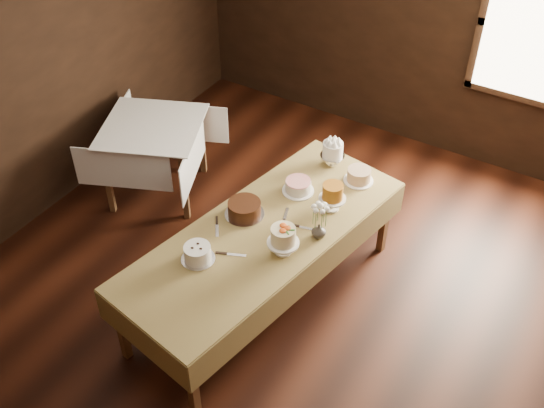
{
  "coord_description": "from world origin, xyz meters",
  "views": [
    {
      "loc": [
        2.07,
        -3.2,
        4.34
      ],
      "look_at": [
        0.0,
        0.2,
        0.95
      ],
      "focal_mm": 42.97,
      "sensor_mm": 36.0,
      "label": 1
    }
  ],
  "objects": [
    {
      "name": "cake_server_d",
      "position": [
        0.31,
        0.25,
        0.8
      ],
      "size": [
        0.24,
        0.08,
        0.01
      ],
      "primitive_type": "cube",
      "rotation": [
        0.0,
        0.0,
        0.24
      ],
      "color": "silver",
      "rests_on": "display_table"
    },
    {
      "name": "wall_left",
      "position": [
        -2.5,
        0.0,
        1.4
      ],
      "size": [
        0.02,
        6.0,
        2.8
      ],
      "primitive_type": "cube",
      "color": "black",
      "rests_on": "ground"
    },
    {
      "name": "cake_chocolate",
      "position": [
        -0.22,
        0.12,
        0.86
      ],
      "size": [
        0.37,
        0.37,
        0.13
      ],
      "color": "silver",
      "rests_on": "display_table"
    },
    {
      "name": "wall_back",
      "position": [
        0.0,
        3.0,
        1.4
      ],
      "size": [
        5.0,
        0.02,
        2.8
      ],
      "primitive_type": "cube",
      "color": "black",
      "rests_on": "ground"
    },
    {
      "name": "cake_caramel",
      "position": [
        0.36,
        0.56,
        0.91
      ],
      "size": [
        0.23,
        0.23,
        0.26
      ],
      "color": "white",
      "rests_on": "display_table"
    },
    {
      "name": "floor",
      "position": [
        0.0,
        0.0,
        0.0
      ],
      "size": [
        5.0,
        6.0,
        0.01
      ],
      "primitive_type": "cube",
      "color": "black",
      "rests_on": "ground"
    },
    {
      "name": "side_table",
      "position": [
        -1.71,
        0.74,
        0.71
      ],
      "size": [
        1.25,
        1.25,
        0.81
      ],
      "rotation": [
        0.0,
        0.0,
        0.41
      ],
      "color": "#4E311B",
      "rests_on": "ground"
    },
    {
      "name": "cake_server_a",
      "position": [
        -0.01,
        -0.3,
        0.8
      ],
      "size": [
        0.23,
        0.12,
        0.01
      ],
      "primitive_type": "cube",
      "rotation": [
        0.0,
        0.0,
        0.41
      ],
      "color": "silver",
      "rests_on": "display_table"
    },
    {
      "name": "flower_vase",
      "position": [
        0.43,
        0.21,
        0.85
      ],
      "size": [
        0.16,
        0.16,
        0.12
      ],
      "primitive_type": "imported",
      "rotation": [
        0.0,
        0.0,
        3.8
      ],
      "color": "#2D2823",
      "rests_on": "display_table"
    },
    {
      "name": "cake_server_e",
      "position": [
        -0.3,
        -0.15,
        0.8
      ],
      "size": [
        0.16,
        0.21,
        0.01
      ],
      "primitive_type": "cube",
      "rotation": [
        0.0,
        0.0,
        -0.94
      ],
      "color": "silver",
      "rests_on": "display_table"
    },
    {
      "name": "display_table",
      "position": [
        0.02,
        0.03,
        0.73
      ],
      "size": [
        1.45,
        2.7,
        0.79
      ],
      "rotation": [
        0.0,
        0.0,
        -0.19
      ],
      "color": "#4E311B",
      "rests_on": "ground"
    },
    {
      "name": "cake_lattice",
      "position": [
        0.01,
        0.62,
        0.84
      ],
      "size": [
        0.31,
        0.31,
        0.1
      ],
      "color": "white",
      "rests_on": "display_table"
    },
    {
      "name": "cake_flowers",
      "position": [
        0.28,
        -0.09,
        0.91
      ],
      "size": [
        0.25,
        0.25,
        0.26
      ],
      "color": "white",
      "rests_on": "display_table"
    },
    {
      "name": "flower_bouquet",
      "position": [
        0.43,
        0.21,
        1.03
      ],
      "size": [
        0.14,
        0.14,
        0.2
      ],
      "primitive_type": null,
      "color": "white",
      "rests_on": "flower_vase"
    },
    {
      "name": "cake_meringue",
      "position": [
        0.07,
        1.12,
        0.9
      ],
      "size": [
        0.26,
        0.26,
        0.24
      ],
      "color": "silver",
      "rests_on": "display_table"
    },
    {
      "name": "cake_speckled",
      "position": [
        0.39,
        1.02,
        0.85
      ],
      "size": [
        0.28,
        0.28,
        0.12
      ],
      "color": "white",
      "rests_on": "display_table"
    },
    {
      "name": "cake_swirl",
      "position": [
        -0.24,
        -0.5,
        0.86
      ],
      "size": [
        0.29,
        0.29,
        0.13
      ],
      "color": "silver",
      "rests_on": "display_table"
    },
    {
      "name": "window",
      "position": [
        1.3,
        2.94,
        1.6
      ],
      "size": [
        1.1,
        0.05,
        1.3
      ],
      "primitive_type": "cube",
      "color": "#FFEABF",
      "rests_on": "wall_back"
    },
    {
      "name": "cake_server_c",
      "position": [
        0.07,
        0.31,
        0.8
      ],
      "size": [
        0.11,
        0.23,
        0.01
      ],
      "primitive_type": "cube",
      "rotation": [
        0.0,
        0.0,
        1.93
      ],
      "color": "silver",
      "rests_on": "display_table"
    }
  ]
}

